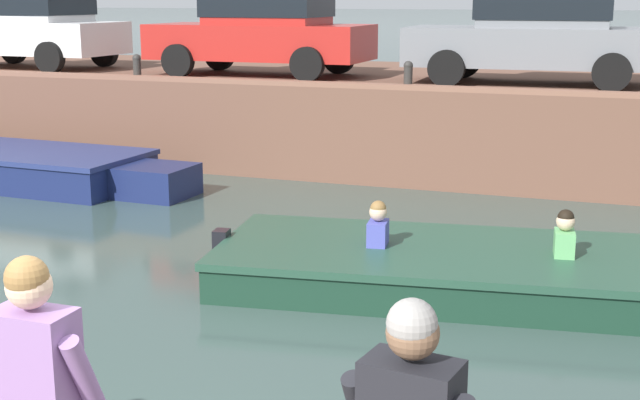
# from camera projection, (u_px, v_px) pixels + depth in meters

# --- Properties ---
(ground_plane) EXTENTS (400.00, 400.00, 0.00)m
(ground_plane) POSITION_uv_depth(u_px,v_px,m) (367.00, 289.00, 9.42)
(ground_plane) COLOR #384C47
(far_quay_wall) EXTENTS (60.00, 6.00, 1.58)m
(far_quay_wall) POSITION_uv_depth(u_px,v_px,m) (493.00, 119.00, 16.58)
(far_quay_wall) COLOR brown
(far_quay_wall) RESTS_ON ground
(far_wall_coping) EXTENTS (60.00, 0.24, 0.08)m
(far_wall_coping) POSITION_uv_depth(u_px,v_px,m) (466.00, 89.00, 13.76)
(far_wall_coping) COLOR brown
(far_wall_coping) RESTS_ON far_quay_wall
(boat_moored_west_navy) EXTENTS (6.57, 2.13, 0.57)m
(boat_moored_west_navy) POSITION_uv_depth(u_px,v_px,m) (4.00, 165.00, 14.81)
(boat_moored_west_navy) COLOR navy
(boat_moored_west_navy) RESTS_ON ground
(motorboat_passing) EXTENTS (6.79, 2.88, 0.92)m
(motorboat_passing) POSITION_uv_depth(u_px,v_px,m) (506.00, 272.00, 9.28)
(motorboat_passing) COLOR #193828
(motorboat_passing) RESTS_ON ground
(car_leftmost_white) EXTENTS (3.87, 2.04, 1.54)m
(car_leftmost_white) POSITION_uv_depth(u_px,v_px,m) (31.00, 26.00, 18.12)
(car_leftmost_white) COLOR white
(car_leftmost_white) RESTS_ON far_quay_wall
(car_left_inner_red) EXTENTS (4.06, 1.89, 1.54)m
(car_left_inner_red) POSITION_uv_depth(u_px,v_px,m) (263.00, 29.00, 16.41)
(car_left_inner_red) COLOR #B2231E
(car_left_inner_red) RESTS_ON far_quay_wall
(car_centre_grey) EXTENTS (4.19, 2.05, 1.54)m
(car_centre_grey) POSITION_uv_depth(u_px,v_px,m) (537.00, 33.00, 14.77)
(car_centre_grey) COLOR slate
(car_centre_grey) RESTS_ON far_quay_wall
(mooring_bollard_west) EXTENTS (0.15, 0.15, 0.45)m
(mooring_bollard_west) POSITION_uv_depth(u_px,v_px,m) (137.00, 66.00, 15.79)
(mooring_bollard_west) COLOR #2D2B28
(mooring_bollard_west) RESTS_ON far_quay_wall
(mooring_bollard_mid) EXTENTS (0.15, 0.15, 0.45)m
(mooring_bollard_mid) POSITION_uv_depth(u_px,v_px,m) (408.00, 74.00, 14.15)
(mooring_bollard_mid) COLOR #2D2B28
(mooring_bollard_mid) RESTS_ON far_quay_wall
(person_seated_right) EXTENTS (0.53, 0.52, 0.97)m
(person_seated_right) POSITION_uv_depth(u_px,v_px,m) (43.00, 382.00, 3.93)
(person_seated_right) COLOR #282833
(person_seated_right) RESTS_ON near_quay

